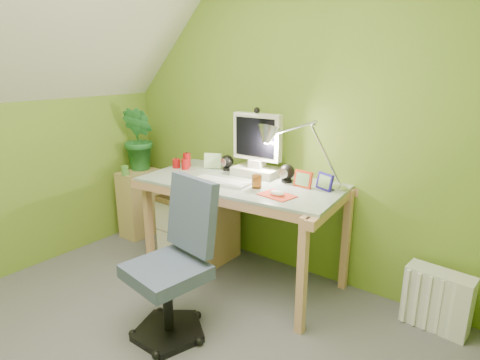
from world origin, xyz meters
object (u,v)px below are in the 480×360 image
Objects in this scene: monitor at (257,138)px; radiator at (437,300)px; potted_plant at (140,139)px; desk_lamp at (313,139)px; task_chair at (166,271)px; desk at (242,230)px; side_ledge at (140,203)px.

radiator is at bearing -1.75° from monitor.
radiator is (2.56, 0.12, -0.72)m from potted_plant.
radiator is at bearing 2.75° from potted_plant.
potted_plant reaches higher than radiator.
desk_lamp is at bearing 2.45° from potted_plant.
potted_plant is (-1.70, -0.07, -0.18)m from desk_lamp.
task_chair is at bearing -122.87° from desk_lamp.
radiator is at bearing 48.20° from task_chair.
task_chair is 2.24× the size of radiator.
potted_plant is at bearing -172.51° from radiator.
desk is 0.86m from desk_lamp.
radiator is (2.56, 0.17, -0.12)m from side_ledge.
radiator is (1.31, 0.05, -0.86)m from monitor.
side_ledge is (-1.25, 0.06, -0.07)m from desk.
radiator is (0.86, 0.05, -0.90)m from desk_lamp.
potted_plant is 1.67m from task_chair.
desk_lamp is 1.25m from radiator.
task_chair reaches higher than side_ledge.
monitor is at bearing 3.34° from potted_plant.
desk_lamp is at bearing -171.94° from radiator.
task_chair is (0.06, -0.81, 0.04)m from desk.
desk_lamp is (0.45, 0.00, 0.05)m from monitor.
side_ledge is at bearing -90.00° from potted_plant.
desk is at bearing -4.92° from potted_plant.
potted_plant is (-1.25, -0.07, -0.13)m from monitor.
side_ledge is (-1.25, -0.12, -0.73)m from monitor.
potted_plant is at bearing 90.00° from side_ledge.
desk_lamp is at bearing 16.03° from desk.
desk_lamp is at bearing 76.99° from task_chair.
side_ledge reaches higher than radiator.
task_chair is at bearing -90.39° from monitor.
task_chair reaches higher than radiator.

